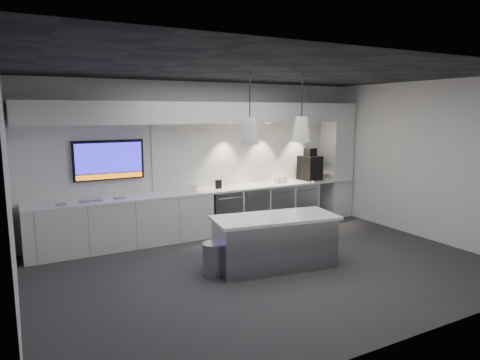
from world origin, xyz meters
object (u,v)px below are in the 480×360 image
wall_tv (109,160)px  island (275,242)px  bin (214,259)px  coffee_machine (310,167)px

wall_tv → island: bearing=-50.9°
bin → coffee_machine: bearing=31.7°
wall_tv → island: (1.99, -2.45, -1.15)m
wall_tv → coffee_machine: (4.34, -0.25, -0.37)m
bin → coffee_machine: (3.34, 2.06, 0.94)m
island → bin: (-0.98, 0.14, -0.17)m
island → bin: bearing=-179.7°
island → coffee_machine: 3.31m
wall_tv → island: 3.35m
wall_tv → coffee_machine: size_ratio=1.75×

